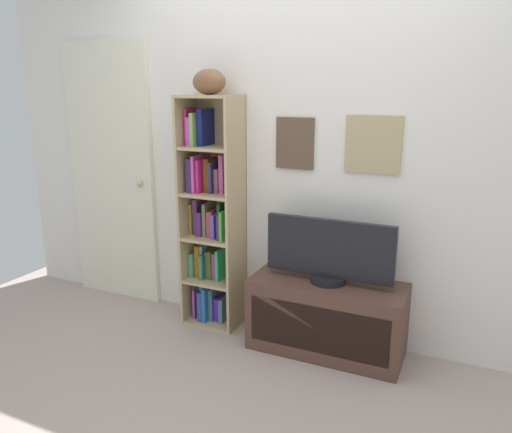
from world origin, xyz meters
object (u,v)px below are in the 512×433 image
object	(u,v)px
door	(112,175)
bookshelf	(211,221)
tv_stand	(326,317)
football	(209,82)
television	(329,252)

from	to	relation	value
door	bookshelf	bearing A→B (deg)	-5.29
tv_stand	bookshelf	bearing A→B (deg)	173.98
football	tv_stand	bearing A→B (deg)	-4.06
door	television	bearing A→B (deg)	-5.61
tv_stand	door	size ratio (longest dim) A/B	0.49
bookshelf	door	xyz separation A→B (m)	(-0.93, 0.09, 0.25)
bookshelf	television	bearing A→B (deg)	-5.95
bookshelf	tv_stand	bearing A→B (deg)	-6.02
football	door	size ratio (longest dim) A/B	0.15
football	bookshelf	bearing A→B (deg)	128.33
bookshelf	football	bearing A→B (deg)	-51.67
football	tv_stand	distance (m)	1.69
football	television	world-z (taller)	football
tv_stand	door	distance (m)	1.98
tv_stand	door	world-z (taller)	door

